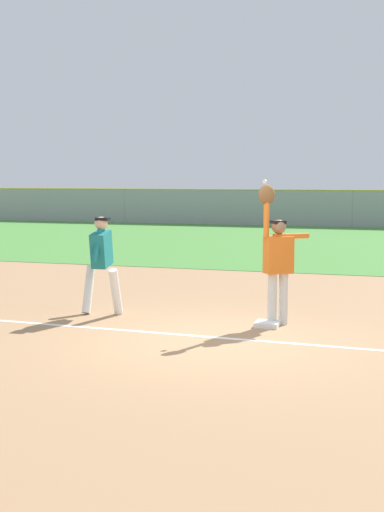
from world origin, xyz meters
TOP-DOWN VIEW (x-y plane):
  - ground_plane at (0.00, 0.00)m, footprint 75.73×75.73m
  - outfield_grass at (0.00, 16.32)m, footprint 47.54×17.23m
  - chalk_foul_line at (-3.42, 0.33)m, footprint 12.00×0.51m
  - first_base at (0.58, 1.23)m, footprint 0.39×0.39m
  - fielder at (0.70, 1.41)m, footprint 0.79×0.61m
  - runner at (-2.39, 1.36)m, footprint 0.76×0.85m
  - baseball at (0.45, 1.57)m, footprint 0.07×0.07m
  - outfield_fence at (0.00, 24.93)m, footprint 47.62×0.08m
  - parked_car_red at (-6.90, 27.93)m, footprint 4.42×2.16m
  - parked_car_green at (-1.43, 27.42)m, footprint 4.49×2.29m

SIDE VIEW (x-z plane):
  - ground_plane at x=0.00m, z-range 0.00..0.00m
  - chalk_foul_line at x=-3.42m, z-range 0.00..0.01m
  - outfield_grass at x=0.00m, z-range 0.00..0.01m
  - first_base at x=0.58m, z-range 0.00..0.08m
  - parked_car_red at x=-6.90m, z-range 0.05..1.30m
  - parked_car_green at x=-1.43m, z-range 0.05..1.30m
  - outfield_fence at x=0.00m, z-range 0.00..1.82m
  - runner at x=-2.39m, z-range 0.14..1.86m
  - fielder at x=0.70m, z-range -0.02..2.26m
  - baseball at x=0.45m, z-range 2.29..2.36m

